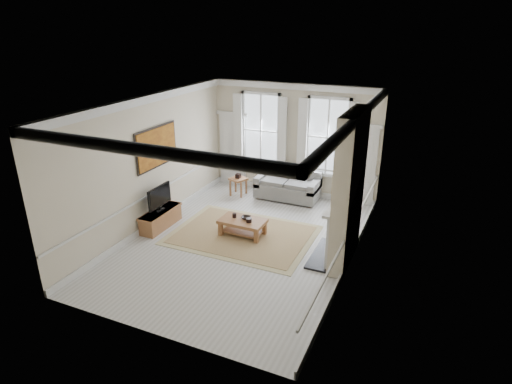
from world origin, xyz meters
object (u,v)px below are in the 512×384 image
at_px(sofa, 288,187).
at_px(coffee_table, 243,223).
at_px(side_table, 238,181).
at_px(tv_stand, 161,219).

height_order(sofa, coffee_table, sofa).
height_order(side_table, coffee_table, side_table).
height_order(coffee_table, tv_stand, tv_stand).
relative_size(sofa, side_table, 3.21).
height_order(sofa, side_table, sofa).
bearing_deg(coffee_table, tv_stand, -167.21).
relative_size(coffee_table, tv_stand, 0.88).
relative_size(sofa, coffee_table, 1.62).
bearing_deg(side_table, sofa, 13.36).
bearing_deg(side_table, tv_stand, -107.06).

